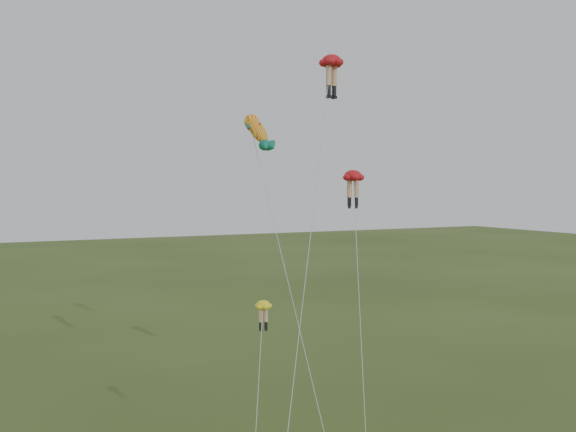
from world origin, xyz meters
name	(u,v)px	position (x,y,z in m)	size (l,w,h in m)	color
legs_kite_red_high	(331,69)	(5.94, 6.87, 20.89)	(8.93, 10.22, 21.79)	red
legs_kite_red_mid	(353,183)	(6.80, 5.75, 14.22)	(4.73, 8.38, 15.02)	red
legs_kite_yellow	(262,321)	(-1.48, 0.20, 8.00)	(2.11, 2.70, 8.92)	yellow
fish_kite	(257,131)	(1.55, 7.59, 17.16)	(1.01, 10.66, 18.45)	yellow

